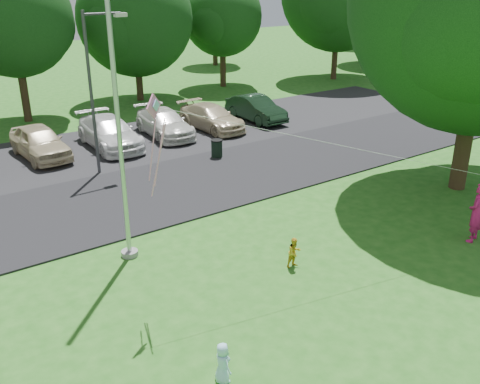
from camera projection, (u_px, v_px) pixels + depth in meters
ground at (333, 294)px, 14.10m from camera, size 120.00×120.00×0.00m
park_road at (169, 189)px, 20.88m from camera, size 60.00×6.00×0.06m
parking_strip at (105, 148)px, 25.78m from camera, size 42.00×7.00×0.06m
flagpole at (118, 120)px, 14.41m from camera, size 0.50×0.50×10.00m
street_lamp at (96, 79)px, 21.16m from camera, size 1.84×0.25×6.55m
trash_can at (217, 149)px, 24.29m from camera, size 0.54×0.54×0.85m
tree_row at (64, 12)px, 31.06m from camera, size 64.35×11.94×10.88m
horizon_trees at (56, 24)px, 40.19m from camera, size 77.46×7.20×7.02m
parked_cars at (113, 132)px, 25.69m from camera, size 19.12×5.05×1.46m
woman at (477, 212)px, 16.53m from camera, size 0.82×0.66×1.94m
child_yellow at (294, 253)px, 15.23m from camera, size 0.45×0.35×0.91m
child_blue at (223, 363)px, 10.89m from camera, size 0.32×0.47×0.94m
kite at (172, 128)px, 12.28m from camera, size 9.70×2.97×3.16m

